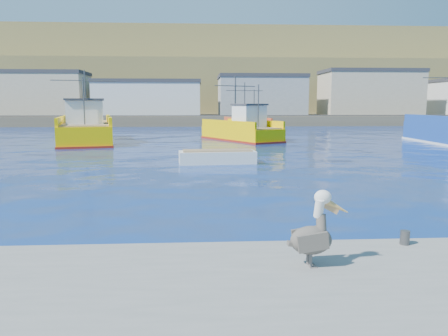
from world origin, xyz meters
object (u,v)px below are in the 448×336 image
object	(u,v)px
trawler_yellow_b	(242,130)
boat_orange	(247,124)
trawler_yellow_a	(86,130)
skiff_mid	(217,158)
pelican	(313,234)

from	to	relation	value
trawler_yellow_b	boat_orange	world-z (taller)	trawler_yellow_b
boat_orange	trawler_yellow_a	bearing A→B (deg)	-141.76
trawler_yellow_b	boat_orange	size ratio (longest dim) A/B	1.07
skiff_mid	trawler_yellow_a	bearing A→B (deg)	126.54
trawler_yellow_a	boat_orange	size ratio (longest dim) A/B	1.45
trawler_yellow_b	pelican	size ratio (longest dim) A/B	7.26
trawler_yellow_b	skiff_mid	bearing A→B (deg)	-100.75
skiff_mid	pelican	xyz separation A→B (m)	(0.97, -17.98, 0.79)
trawler_yellow_a	skiff_mid	xyz separation A→B (m)	(11.41, -15.40, -0.84)
trawler_yellow_a	trawler_yellow_b	size ratio (longest dim) A/B	1.35
skiff_mid	pelican	bearing A→B (deg)	-86.93
pelican	boat_orange	bearing A→B (deg)	85.03
trawler_yellow_a	boat_orange	world-z (taller)	trawler_yellow_a
skiff_mid	pelican	distance (m)	18.03
boat_orange	pelican	bearing A→B (deg)	-94.97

